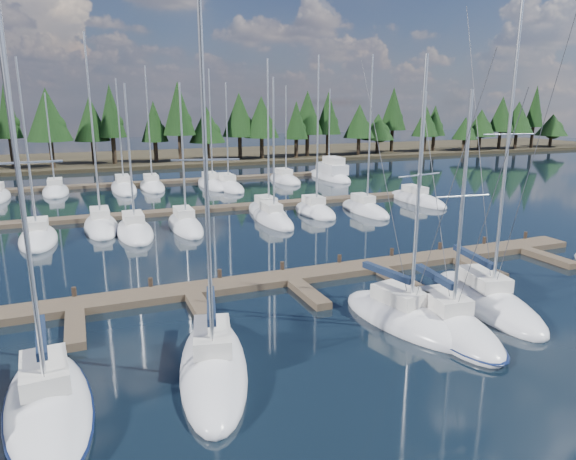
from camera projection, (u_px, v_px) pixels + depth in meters
name	position (u px, v px, depth m)	size (l,w,h in m)	color
ground	(233.00, 235.00, 41.89)	(260.00, 260.00, 0.00)	black
far_shore	(143.00, 159.00, 95.74)	(220.00, 30.00, 0.60)	#30291A
main_dock	(292.00, 281.00, 30.47)	(44.00, 6.13, 0.90)	brown
back_docks	(186.00, 194.00, 59.44)	(50.00, 21.80, 0.40)	brown
front_sailboat_1	(48.00, 404.00, 17.85)	(3.53, 8.94, 15.85)	silver
front_sailboat_2	(213.00, 365.00, 20.51)	(4.62, 9.38, 15.50)	silver
front_sailboat_3	(404.00, 318.00, 25.04)	(4.42, 8.23, 13.31)	silver
front_sailboat_4	(447.00, 324.00, 24.30)	(3.89, 8.33, 11.84)	silver
front_sailboat_5	(486.00, 300.00, 27.25)	(4.63, 9.60, 16.36)	silver
back_sailboat_rows	(196.00, 200.00, 55.61)	(47.12, 33.35, 16.63)	silver
motor_yacht_right	(332.00, 175.00, 72.49)	(3.93, 10.38, 5.12)	silver
tree_line	(140.00, 120.00, 84.73)	(185.33, 11.91, 13.68)	black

